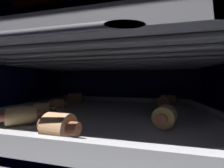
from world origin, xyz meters
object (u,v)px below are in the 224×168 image
pig_in_blanket_lower_1 (75,98)px  pig_in_blanket_upper_4 (32,52)px  pig_in_blanket_lower_7 (59,126)px  oven_rack_lower (108,119)px  pig_in_blanket_upper_0 (162,21)px  pig_in_blanket_upper_3 (79,50)px  oven_rack_upper (108,62)px  pig_in_blanket_upper_5 (50,31)px  pig_in_blanket_upper_6 (137,58)px  pig_in_blanket_lower_2 (164,102)px  pig_in_blanket_lower_5 (42,109)px  pig_in_blanket_lower_4 (168,100)px  pig_in_blanket_lower_6 (58,104)px  pig_in_blanket_upper_1 (159,55)px  pig_in_blanket_lower_0 (165,116)px  baking_tray_lower (108,114)px  pig_in_blanket_upper_2 (56,42)px  pig_in_blanket_lower_3 (22,115)px  baking_tray_upper (108,58)px

pig_in_blanket_lower_1 → pig_in_blanket_upper_4: (-4.05, -13.37, 12.39)cm
pig_in_blanket_lower_7 → oven_rack_lower: bearing=81.6°
pig_in_blanket_upper_0 → pig_in_blanket_upper_3: (-16.16, 12.30, 0.28)cm
oven_rack_upper → pig_in_blanket_upper_5: size_ratio=9.84×
oven_rack_lower → pig_in_blanket_upper_6: pig_in_blanket_upper_6 is taller
pig_in_blanket_lower_1 → pig_in_blanket_lower_2: (27.35, -2.31, -0.01)cm
pig_in_blanket_lower_5 → pig_in_blanket_upper_3: 14.74cm
pig_in_blanket_lower_4 → pig_in_blanket_upper_3: 29.15cm
pig_in_blanket_lower_6 → pig_in_blanket_upper_0: pig_in_blanket_upper_0 is taller
oven_rack_lower → pig_in_blanket_upper_5: 20.64cm
pig_in_blanket_lower_1 → pig_in_blanket_upper_6: pig_in_blanket_upper_6 is taller
pig_in_blanket_upper_1 → pig_in_blanket_upper_5: 26.80cm
pig_in_blanket_lower_0 → pig_in_blanket_lower_4: pig_in_blanket_lower_0 is taller
pig_in_blanket_lower_0 → pig_in_blanket_upper_0: bearing=-101.7°
pig_in_blanket_lower_1 → pig_in_blanket_lower_5: pig_in_blanket_lower_1 is taller
baking_tray_lower → pig_in_blanket_upper_3: pig_in_blanket_upper_3 is taller
pig_in_blanket_lower_2 → oven_rack_upper: (-13.20, -9.53, 9.68)cm
oven_rack_lower → pig_in_blanket_lower_6: 13.92cm
pig_in_blanket_upper_6 → pig_in_blanket_upper_2: bearing=-125.4°
oven_rack_lower → pig_in_blanket_lower_6: bearing=172.4°
pig_in_blanket_lower_4 → pig_in_blanket_upper_3: size_ratio=1.19×
pig_in_blanket_lower_1 → pig_in_blanket_upper_3: (7.67, -12.63, 12.48)cm
pig_in_blanket_upper_2 → pig_in_blanket_lower_3: bearing=-137.2°
pig_in_blanket_lower_1 → pig_in_blanket_upper_2: size_ratio=1.09×
pig_in_blanket_upper_3 → pig_in_blanket_upper_5: 12.98cm
pig_in_blanket_upper_0 → pig_in_blanket_upper_4: pig_in_blanket_upper_4 is taller
pig_in_blanket_lower_0 → pig_in_blanket_lower_4: (4.04, 21.41, -0.20)cm
pig_in_blanket_upper_0 → pig_in_blanket_upper_5: pig_in_blanket_upper_0 is taller
pig_in_blanket_upper_6 → pig_in_blanket_upper_3: bearing=-135.4°
pig_in_blanket_lower_3 → pig_in_blanket_upper_5: size_ratio=1.05×
pig_in_blanket_lower_2 → pig_in_blanket_lower_3: (-24.60, -20.54, -0.04)cm
pig_in_blanket_lower_2 → pig_in_blanket_lower_6: size_ratio=1.20×
baking_tray_upper → pig_in_blanket_upper_6: bearing=62.8°
baking_tray_lower → pig_in_blanket_lower_6: bearing=172.4°
pig_in_blanket_upper_2 → pig_in_blanket_upper_3: size_ratio=1.16×
pig_in_blanket_lower_0 → pig_in_blanket_lower_3: 22.70cm
pig_in_blanket_upper_2 → pig_in_blanket_upper_1: bearing=39.0°
pig_in_blanket_lower_3 → pig_in_blanket_upper_2: size_ratio=0.94×
pig_in_blanket_upper_4 → pig_in_blanket_upper_5: 18.45cm
pig_in_blanket_upper_4 → pig_in_blanket_upper_6: bearing=28.1°
pig_in_blanket_lower_3 → baking_tray_upper: (11.40, 11.01, 10.61)cm
pig_in_blanket_upper_0 → pig_in_blanket_upper_3: bearing=142.7°
pig_in_blanket_lower_3 → pig_in_blanket_upper_3: size_ratio=1.09×
pig_in_blanket_lower_0 → pig_in_blanket_lower_3: pig_in_blanket_lower_0 is taller
pig_in_blanket_lower_2 → baking_tray_upper: bearing=-144.2°
pig_in_blanket_lower_0 → pig_in_blanket_lower_7: (-13.13, -7.87, -0.00)cm
baking_tray_lower → pig_in_blanket_lower_5: pig_in_blanket_lower_5 is taller
oven_rack_upper → baking_tray_upper: size_ratio=1.16×
baking_tray_lower → pig_in_blanket_upper_1: 20.09cm
pig_in_blanket_lower_2 → pig_in_blanket_upper_3: 25.49cm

